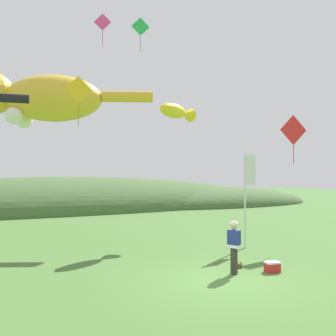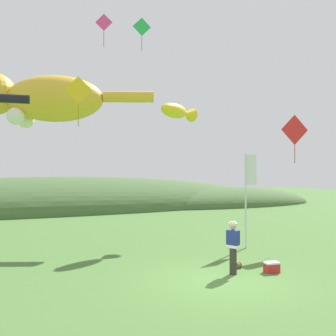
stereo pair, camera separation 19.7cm
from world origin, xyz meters
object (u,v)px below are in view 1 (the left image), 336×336
at_px(festival_attendant, 234,246).
at_px(kite_fish_windsock, 177,111).
at_px(picnic_cooler, 272,267).
at_px(kite_diamond_pink, 103,23).
at_px(festival_banner_pole, 248,186).
at_px(kite_giant_cat, 41,99).
at_px(kite_diamond_red, 293,130).
at_px(kite_spool, 239,265).
at_px(kite_diamond_green, 140,27).
at_px(kite_tube_streamer, 0,98).
at_px(kite_diamond_gold, 78,90).

relative_size(festival_attendant, kite_fish_windsock, 0.62).
xyz_separation_m(picnic_cooler, kite_diamond_pink, (-2.87, 10.32, 11.67)).
height_order(festival_banner_pole, kite_giant_cat, kite_giant_cat).
xyz_separation_m(kite_fish_windsock, kite_diamond_red, (4.58, -3.69, -1.14)).
bearing_deg(kite_spool, festival_banner_pole, 46.26).
bearing_deg(kite_diamond_green, kite_fish_windsock, -70.03).
relative_size(kite_spool, kite_diamond_pink, 0.12).
xyz_separation_m(festival_banner_pole, kite_tube_streamer, (-10.25, 2.81, 3.62)).
xyz_separation_m(kite_giant_cat, kite_diamond_green, (5.39, -1.03, 4.49)).
bearing_deg(kite_fish_windsock, picnic_cooler, -92.25).
xyz_separation_m(kite_diamond_red, kite_diamond_green, (-5.54, 6.33, 6.38)).
bearing_deg(kite_giant_cat, kite_diamond_pink, -14.31).
bearing_deg(kite_tube_streamer, festival_banner_pole, -15.35).
height_order(kite_giant_cat, kite_fish_windsock, kite_giant_cat).
xyz_separation_m(kite_giant_cat, kite_fish_windsock, (6.35, -3.67, -0.75)).
distance_m(festival_attendant, picnic_cooler, 1.58).
height_order(kite_diamond_red, kite_diamond_gold, kite_diamond_gold).
xyz_separation_m(kite_diamond_red, kite_diamond_pink, (-7.75, 6.54, 6.31)).
bearing_deg(kite_diamond_red, kite_giant_cat, 146.06).
bearing_deg(kite_diamond_red, kite_spool, -153.19).
height_order(festival_banner_pole, kite_diamond_gold, kite_diamond_gold).
bearing_deg(kite_diamond_green, kite_diamond_pink, 174.44).
distance_m(kite_fish_windsock, kite_diamond_green, 5.95).
height_order(kite_tube_streamer, kite_diamond_red, kite_tube_streamer).
height_order(festival_banner_pole, kite_diamond_green, kite_diamond_green).
xyz_separation_m(kite_giant_cat, kite_diamond_gold, (0.52, -6.29, -0.75)).
distance_m(kite_giant_cat, kite_fish_windsock, 7.37).
bearing_deg(kite_spool, festival_attendant, -138.54).
height_order(festival_banner_pole, kite_diamond_pink, kite_diamond_pink).
distance_m(kite_giant_cat, kite_diamond_gold, 6.36).
bearing_deg(kite_diamond_gold, kite_fish_windsock, 24.25).
xyz_separation_m(festival_attendant, kite_tube_streamer, (-6.93, 6.18, 5.49)).
bearing_deg(kite_diamond_red, kite_diamond_green, 131.22).
relative_size(festival_banner_pole, kite_giant_cat, 0.48).
distance_m(kite_fish_windsock, kite_diamond_red, 5.99).
relative_size(festival_attendant, picnic_cooler, 3.27).
relative_size(kite_spool, kite_fish_windsock, 0.08).
bearing_deg(festival_banner_pole, kite_diamond_green, 112.83).
distance_m(kite_spool, kite_tube_streamer, 11.36).
bearing_deg(festival_banner_pole, kite_spool, -133.74).
xyz_separation_m(kite_diamond_green, kite_diamond_pink, (-2.21, 0.22, -0.07)).
bearing_deg(kite_diamond_gold, kite_diamond_pink, 64.13).
bearing_deg(kite_fish_windsock, festival_attendant, -102.90).
distance_m(festival_attendant, kite_spool, 1.21).
bearing_deg(kite_fish_windsock, kite_tube_streamer, -174.11).
bearing_deg(kite_diamond_gold, kite_giant_cat, 94.74).
bearing_deg(kite_diamond_gold, kite_diamond_green, 47.26).
bearing_deg(kite_giant_cat, picnic_cooler, -61.46).
bearing_deg(kite_diamond_gold, kite_spool, -38.58).
bearing_deg(kite_spool, kite_diamond_gold, 141.42).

